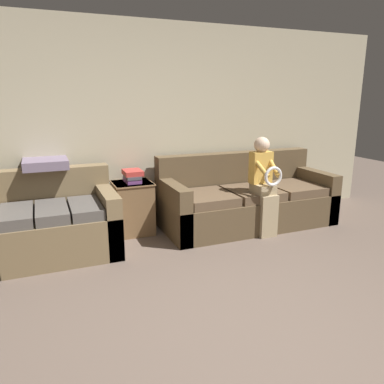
# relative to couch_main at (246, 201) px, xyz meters

# --- Properties ---
(ground_plane) EXTENTS (14.00, 14.00, 0.00)m
(ground_plane) POSITION_rel_couch_main_xyz_m (-1.19, -2.45, -0.32)
(ground_plane) COLOR brown
(wall_back) EXTENTS (6.99, 0.06, 2.55)m
(wall_back) POSITION_rel_couch_main_xyz_m (-1.19, 0.51, 0.95)
(wall_back) COLOR #BCB293
(wall_back) RESTS_ON ground_plane
(couch_main) EXTENTS (2.24, 0.93, 0.92)m
(couch_main) POSITION_rel_couch_main_xyz_m (0.00, 0.00, 0.00)
(couch_main) COLOR brown
(couch_main) RESTS_ON ground_plane
(couch_side) EXTENTS (1.32, 0.92, 0.89)m
(couch_side) POSITION_rel_couch_main_xyz_m (-2.40, -0.06, 0.00)
(couch_side) COLOR brown
(couch_side) RESTS_ON ground_plane
(child_left_seated) EXTENTS (0.26, 0.38, 1.19)m
(child_left_seated) POSITION_rel_couch_main_xyz_m (0.01, -0.39, 0.35)
(child_left_seated) COLOR tan
(child_left_seated) RESTS_ON ground_plane
(side_shelf) EXTENTS (0.47, 0.45, 0.64)m
(side_shelf) POSITION_rel_couch_main_xyz_m (-1.46, 0.24, 0.01)
(side_shelf) COLOR brown
(side_shelf) RESTS_ON ground_plane
(book_stack) EXTENTS (0.21, 0.28, 0.15)m
(book_stack) POSITION_rel_couch_main_xyz_m (-1.45, 0.24, 0.40)
(book_stack) COLOR #7A4284
(book_stack) RESTS_ON side_shelf
(throw_pillow) EXTENTS (0.47, 0.47, 0.10)m
(throw_pillow) POSITION_rel_couch_main_xyz_m (-2.41, 0.27, 0.61)
(throw_pillow) COLOR slate
(throw_pillow) RESTS_ON couch_side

